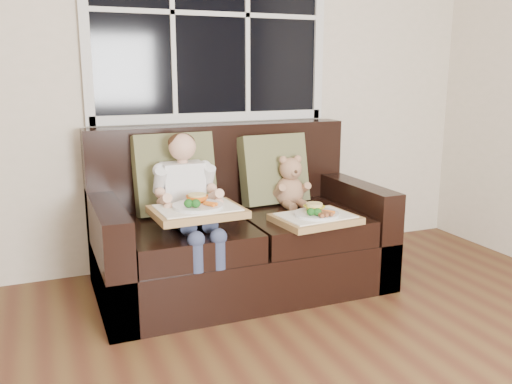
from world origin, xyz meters
name	(u,v)px	position (x,y,z in m)	size (l,w,h in m)	color
window_back	(210,14)	(0.28, 2.48, 1.65)	(1.62, 0.04, 1.37)	black
loveseat	(237,235)	(0.28, 2.02, 0.31)	(1.70, 0.92, 0.96)	black
pillow_left	(175,174)	(-0.06, 2.17, 0.69)	(0.49, 0.24, 0.49)	#5D613C
pillow_right	(274,169)	(0.59, 2.17, 0.67)	(0.46, 0.24, 0.46)	#5D613C
child	(188,194)	(-0.05, 1.90, 0.62)	(0.34, 0.58, 0.77)	silver
teddy_bear	(290,185)	(0.66, 2.06, 0.58)	(0.20, 0.25, 0.34)	tan
tray_left	(197,209)	(-0.05, 1.71, 0.58)	(0.49, 0.38, 0.11)	#A37B49
tray_right	(315,217)	(0.62, 1.65, 0.48)	(0.48, 0.39, 0.10)	#A37B49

